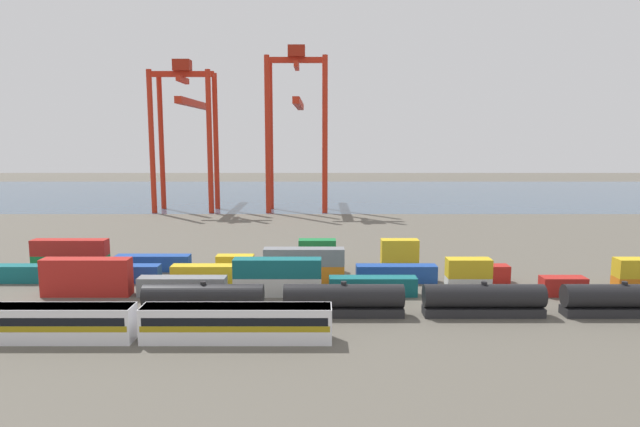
{
  "coord_description": "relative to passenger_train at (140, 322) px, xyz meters",
  "views": [
    {
      "loc": [
        5.28,
        -75.19,
        21.96
      ],
      "look_at": [
        4.92,
        38.05,
        5.86
      ],
      "focal_mm": 30.86,
      "sensor_mm": 36.0,
      "label": 1
    }
  ],
  "objects": [
    {
      "name": "ground_plane",
      "position": [
        14.3,
        58.45,
        -2.14
      ],
      "size": [
        420.0,
        420.0,
        0.0
      ],
      "primitive_type": "plane",
      "color": "#5B564C"
    },
    {
      "name": "harbour_water",
      "position": [
        14.3,
        151.53,
        -2.14
      ],
      "size": [
        400.0,
        110.0,
        0.01
      ],
      "primitive_type": "cube",
      "color": "#384C60",
      "rests_on": "ground_plane"
    },
    {
      "name": "passenger_train",
      "position": [
        0.0,
        0.0,
        0.0
      ],
      "size": [
        41.67,
        3.14,
        3.9
      ],
      "color": "silver",
      "rests_on": "ground_plane"
    },
    {
      "name": "freight_tank_row",
      "position": [
        39.63,
        8.4,
        -0.12
      ],
      "size": [
        83.3,
        2.84,
        4.3
      ],
      "color": "#232326",
      "rests_on": "ground_plane"
    },
    {
      "name": "shipping_container_0",
      "position": [
        -12.64,
        17.1,
        -0.84
      ],
      "size": [
        12.1,
        2.44,
        2.6
      ],
      "primitive_type": "cube",
      "color": "#AD211C",
      "rests_on": "ground_plane"
    },
    {
      "name": "shipping_container_1",
      "position": [
        -12.64,
        17.1,
        1.76
      ],
      "size": [
        12.1,
        2.44,
        2.6
      ],
      "primitive_type": "cube",
      "color": "#AD211C",
      "rests_on": "shipping_container_0"
    },
    {
      "name": "shipping_container_2",
      "position": [
        0.53,
        17.1,
        -0.84
      ],
      "size": [
        12.1,
        2.44,
        2.6
      ],
      "primitive_type": "cube",
      "color": "slate",
      "rests_on": "ground_plane"
    },
    {
      "name": "shipping_container_3",
      "position": [
        13.71,
        17.1,
        -0.84
      ],
      "size": [
        12.1,
        2.44,
        2.6
      ],
      "primitive_type": "cube",
      "color": "silver",
      "rests_on": "ground_plane"
    },
    {
      "name": "shipping_container_4",
      "position": [
        13.71,
        17.1,
        1.76
      ],
      "size": [
        12.1,
        2.44,
        2.6
      ],
      "primitive_type": "cube",
      "color": "#146066",
      "rests_on": "shipping_container_3"
    },
    {
      "name": "shipping_container_5",
      "position": [
        26.89,
        17.1,
        -0.84
      ],
      "size": [
        12.1,
        2.44,
        2.6
      ],
      "primitive_type": "cube",
      "color": "#146066",
      "rests_on": "ground_plane"
    },
    {
      "name": "shipping_container_6",
      "position": [
        40.06,
        17.1,
        -0.84
      ],
      "size": [
        6.04,
        2.44,
        2.6
      ],
      "primitive_type": "cube",
      "color": "silver",
      "rests_on": "ground_plane"
    },
    {
      "name": "shipping_container_7",
      "position": [
        40.06,
        17.1,
        1.76
      ],
      "size": [
        6.04,
        2.44,
        2.6
      ],
      "primitive_type": "cube",
      "color": "gold",
      "rests_on": "shipping_container_6"
    },
    {
      "name": "shipping_container_8",
      "position": [
        53.24,
        17.1,
        -0.84
      ],
      "size": [
        6.04,
        2.44,
        2.6
      ],
      "primitive_type": "cube",
      "color": "#AD211C",
      "rests_on": "ground_plane"
    },
    {
      "name": "shipping_container_11",
      "position": [
        -24.6,
        24.1,
        -0.84
      ],
      "size": [
        12.1,
        2.44,
        2.6
      ],
      "primitive_type": "cube",
      "color": "#146066",
      "rests_on": "ground_plane"
    },
    {
      "name": "shipping_container_12",
      "position": [
        -10.68,
        24.1,
        -0.84
      ],
      "size": [
        12.1,
        2.44,
        2.6
      ],
      "primitive_type": "cube",
      "color": "#1C4299",
      "rests_on": "ground_plane"
    },
    {
      "name": "shipping_container_13",
      "position": [
        3.25,
        24.1,
        -0.84
      ],
      "size": [
        12.1,
        2.44,
        2.6
      ],
      "primitive_type": "cube",
      "color": "gold",
      "rests_on": "ground_plane"
    },
    {
      "name": "shipping_container_14",
      "position": [
        17.17,
        24.1,
        -0.84
      ],
      "size": [
        12.1,
        2.44,
        2.6
      ],
      "primitive_type": "cube",
      "color": "orange",
      "rests_on": "ground_plane"
    },
    {
      "name": "shipping_container_15",
      "position": [
        17.17,
        24.1,
        1.76
      ],
      "size": [
        12.1,
        2.44,
        2.6
      ],
      "primitive_type": "cube",
      "color": "slate",
      "rests_on": "shipping_container_14"
    },
    {
      "name": "shipping_container_16",
      "position": [
        31.1,
        24.1,
        -0.84
      ],
      "size": [
        12.1,
        2.44,
        2.6
      ],
      "primitive_type": "cube",
      "color": "#1C4299",
      "rests_on": "ground_plane"
    },
    {
      "name": "shipping_container_17",
      "position": [
        45.02,
        24.1,
        -0.84
      ],
      "size": [
        6.04,
        2.44,
        2.6
      ],
      "primitive_type": "cube",
      "color": "#AD211C",
      "rests_on": "ground_plane"
    },
    {
      "name": "shipping_container_18",
      "position": [
        -21.2,
        31.09,
        -0.84
      ],
      "size": [
        12.1,
        2.44,
        2.6
      ],
      "primitive_type": "cube",
      "color": "#197538",
      "rests_on": "ground_plane"
    },
    {
      "name": "shipping_container_19",
      "position": [
        -21.2,
        31.09,
        1.76
      ],
      "size": [
        12.1,
        2.44,
        2.6
      ],
      "primitive_type": "cube",
      "color": "#AD211C",
      "rests_on": "shipping_container_18"
    },
    {
      "name": "shipping_container_20",
      "position": [
        -7.76,
        31.09,
        -0.84
      ],
      "size": [
        12.1,
        2.44,
        2.6
      ],
      "primitive_type": "cube",
      "color": "#1C4299",
      "rests_on": "ground_plane"
    },
    {
      "name": "shipping_container_21",
      "position": [
        5.69,
        31.09,
        -0.84
      ],
      "size": [
        6.04,
        2.44,
        2.6
      ],
      "primitive_type": "cube",
      "color": "gold",
      "rests_on": "ground_plane"
    },
    {
      "name": "shipping_container_22",
      "position": [
        19.13,
        31.09,
        -0.84
      ],
      "size": [
        6.04,
        2.44,
        2.6
      ],
      "primitive_type": "cube",
      "color": "orange",
      "rests_on": "ground_plane"
    },
    {
      "name": "shipping_container_23",
      "position": [
        19.13,
        31.09,
        1.76
      ],
      "size": [
        6.04,
        2.44,
        2.6
      ],
      "primitive_type": "cube",
      "color": "#197538",
      "rests_on": "shipping_container_22"
    },
    {
      "name": "shipping_container_24",
      "position": [
        32.58,
        31.09,
        -0.84
      ],
      "size": [
        6.04,
        2.44,
        2.6
      ],
      "primitive_type": "cube",
      "color": "gold",
      "rests_on": "ground_plane"
    },
    {
      "name": "shipping_container_25",
      "position": [
        32.58,
        31.09,
        1.76
      ],
      "size": [
        6.04,
        2.44,
        2.6
      ],
      "primitive_type": "cube",
      "color": "gold",
      "rests_on": "shipping_container_24"
    },
    {
      "name": "gantry_crane_west",
      "position": [
        -19.66,
        107.65,
        24.62
      ],
      "size": [
        17.91,
        41.99,
        43.31
      ],
      "color": "red",
      "rests_on": "ground_plane"
    },
    {
      "name": "gantry_crane_central",
      "position": [
        12.91,
        107.21,
        26.0
      ],
      "size": [
        17.74,
        40.31,
        47.2
      ],
      "color": "red",
      "rests_on": "ground_plane"
    }
  ]
}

